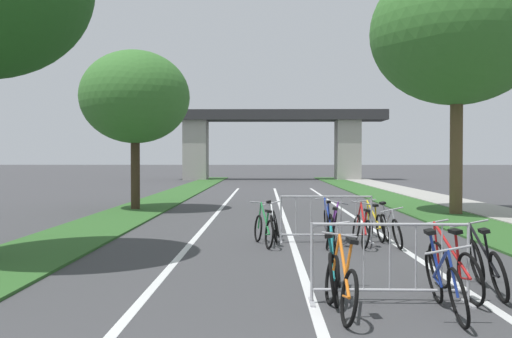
{
  "coord_description": "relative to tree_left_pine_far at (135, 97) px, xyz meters",
  "views": [
    {
      "loc": [
        -0.62,
        -2.33,
        1.88
      ],
      "look_at": [
        -0.94,
        18.26,
        1.47
      ],
      "focal_mm": 38.59,
      "sensor_mm": 36.0,
      "label": 1
    }
  ],
  "objects": [
    {
      "name": "sidewalk_path_right",
      "position": [
        12.54,
        5.04,
        -4.03
      ],
      "size": [
        2.07,
        54.84,
        0.08
      ],
      "primitive_type": "cube",
      "color": "#9E9B93",
      "rests_on": "ground"
    },
    {
      "name": "crowd_barrier_nearest",
      "position": [
        6.27,
        -12.64,
        -3.55
      ],
      "size": [
        2.07,
        0.47,
        1.05
      ],
      "rotation": [
        0.0,
        0.0,
        -0.01
      ],
      "color": "#ADADB2",
      "rests_on": "ground"
    },
    {
      "name": "overpass_bridge",
      "position": [
        5.28,
        27.93,
        0.06
      ],
      "size": [
        19.59,
        3.2,
        5.98
      ],
      "color": "#2D2D30",
      "rests_on": "ground"
    },
    {
      "name": "tree_right_maple_mid",
      "position": [
        10.98,
        -1.51,
        1.95
      ],
      "size": [
        5.66,
        5.66,
        8.44
      ],
      "color": "brown",
      "rests_on": "ground"
    },
    {
      "name": "tree_left_pine_far",
      "position": [
        0.0,
        0.0,
        0.0
      ],
      "size": [
        3.92,
        3.92,
        5.75
      ],
      "color": "#3D2D1E",
      "rests_on": "ground"
    },
    {
      "name": "bicycle_purple_8",
      "position": [
        6.11,
        -7.91,
        -3.69
      ],
      "size": [
        0.67,
        1.72,
        0.95
      ],
      "rotation": [
        0.0,
        0.0,
        -0.2
      ],
      "color": "black",
      "rests_on": "ground"
    },
    {
      "name": "lane_stripe_right_lane",
      "position": [
        7.52,
        -1.53,
        -4.06
      ],
      "size": [
        0.14,
        31.73,
        0.01
      ],
      "primitive_type": "cube",
      "color": "silver",
      "rests_on": "ground"
    },
    {
      "name": "bicycle_teal_5",
      "position": [
        5.61,
        -12.28,
        -3.68
      ],
      "size": [
        0.55,
        1.79,
        0.98
      ],
      "rotation": [
        0.0,
        0.0,
        -0.16
      ],
      "color": "black",
      "rests_on": "ground"
    },
    {
      "name": "bicycle_green_4",
      "position": [
        4.64,
        -7.92,
        -3.72
      ],
      "size": [
        0.55,
        1.58,
        0.93
      ],
      "rotation": [
        0.0,
        0.0,
        0.24
      ],
      "color": "black",
      "rests_on": "ground"
    },
    {
      "name": "grass_verge_left",
      "position": [
        0.13,
        5.04,
        -4.04
      ],
      "size": [
        2.15,
        54.84,
        0.05
      ],
      "primitive_type": "cube",
      "color": "#2D5B26",
      "rests_on": "ground"
    },
    {
      "name": "bicycle_blue_0",
      "position": [
        6.13,
        -7.14,
        -3.7
      ],
      "size": [
        0.44,
        1.61,
        0.97
      ],
      "rotation": [
        0.0,
        0.0,
        0.0
      ],
      "color": "black",
      "rests_on": "ground"
    },
    {
      "name": "crowd_barrier_second",
      "position": [
        6.02,
        -7.53,
        -3.55
      ],
      "size": [
        2.07,
        0.46,
        1.05
      ],
      "rotation": [
        0.0,
        0.0,
        -0.01
      ],
      "color": "#ADADB2",
      "rests_on": "ground"
    },
    {
      "name": "lane_stripe_center",
      "position": [
        5.28,
        -1.53,
        -4.06
      ],
      "size": [
        0.14,
        31.73,
        0.01
      ],
      "primitive_type": "cube",
      "color": "silver",
      "rests_on": "ground"
    },
    {
      "name": "bicycle_red_11",
      "position": [
        6.73,
        -7.94,
        -3.72
      ],
      "size": [
        0.43,
        1.67,
        0.93
      ],
      "rotation": [
        0.0,
        0.0,
        0.02
      ],
      "color": "black",
      "rests_on": "ground"
    },
    {
      "name": "bicycle_yellow_2",
      "position": [
        7.2,
        -6.99,
        -3.71
      ],
      "size": [
        0.43,
        1.68,
        0.9
      ],
      "rotation": [
        0.0,
        0.0,
        0.06
      ],
      "color": "black",
      "rests_on": "ground"
    },
    {
      "name": "lane_stripe_left_lane",
      "position": [
        3.03,
        -1.53,
        -4.06
      ],
      "size": [
        0.14,
        31.73,
        0.01
      ],
      "primitive_type": "cube",
      "color": "silver",
      "rests_on": "ground"
    },
    {
      "name": "bicycle_red_1",
      "position": [
        7.22,
        -12.27,
        -3.68
      ],
      "size": [
        0.52,
        1.67,
        1.01
      ],
      "rotation": [
        0.0,
        0.0,
        0.1
      ],
      "color": "black",
      "rests_on": "ground"
    },
    {
      "name": "bicycle_blue_10",
      "position": [
        6.81,
        -13.12,
        -3.68
      ],
      "size": [
        0.52,
        1.76,
        0.99
      ],
      "rotation": [
        0.0,
        0.0,
        3.08
      ],
      "color": "black",
      "rests_on": "ground"
    },
    {
      "name": "grass_verge_right",
      "position": [
        10.43,
        5.04,
        -4.04
      ],
      "size": [
        2.15,
        54.84,
        0.05
      ],
      "primitive_type": "cube",
      "color": "#2D5B26",
      "rests_on": "ground"
    },
    {
      "name": "bicycle_silver_9",
      "position": [
        7.37,
        -7.9,
        -3.71
      ],
      "size": [
        0.47,
        1.7,
        0.93
      ],
      "rotation": [
        0.0,
        0.0,
        3.16
      ],
      "color": "black",
      "rests_on": "ground"
    },
    {
      "name": "bicycle_white_7",
      "position": [
        4.88,
        -7.09,
        -3.71
      ],
      "size": [
        0.46,
        1.71,
        0.93
      ],
      "rotation": [
        0.0,
        0.0,
        -0.06
      ],
      "color": "black",
      "rests_on": "ground"
    },
    {
      "name": "bicycle_orange_6",
      "position": [
        5.57,
        -13.15,
        -3.7
      ],
      "size": [
        0.46,
        1.62,
        0.96
      ],
      "rotation": [
        0.0,
        0.0,
        0.07
      ],
      "color": "black",
      "rests_on": "ground"
    },
    {
      "name": "bicycle_black_3",
      "position": [
        7.75,
        -12.04,
        -3.69
      ],
      "size": [
        0.55,
        1.77,
        0.98
      ],
      "rotation": [
        0.0,
        0.0,
        -0.11
      ],
      "color": "black",
      "rests_on": "ground"
    }
  ]
}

